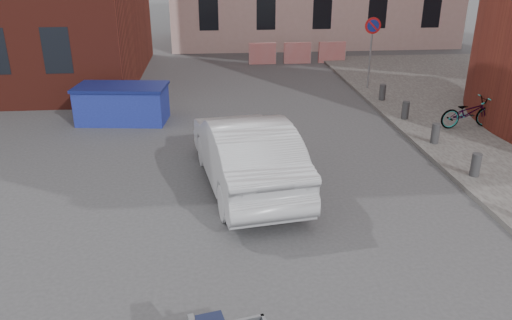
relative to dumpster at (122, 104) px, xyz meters
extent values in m
plane|color=#38383A|center=(2.81, -6.50, -0.59)|extent=(120.00, 120.00, 0.00)
cylinder|color=gray|center=(8.81, 3.00, 0.83)|extent=(0.07, 0.07, 2.60)
cylinder|color=red|center=(8.81, 2.98, 1.88)|extent=(0.60, 0.03, 0.60)
cylinder|color=navy|center=(8.81, 2.96, 1.88)|extent=(0.44, 0.03, 0.44)
cylinder|color=#3A3A3D|center=(8.81, -5.30, -0.19)|extent=(0.22, 0.22, 0.55)
cylinder|color=#3A3A3D|center=(8.81, -3.10, -0.19)|extent=(0.22, 0.22, 0.55)
cylinder|color=#3A3A3D|center=(8.81, -0.90, -0.19)|extent=(0.22, 0.22, 0.55)
cylinder|color=#3A3A3D|center=(8.81, 1.30, -0.19)|extent=(0.22, 0.22, 0.55)
cube|color=red|center=(5.31, 8.50, -0.09)|extent=(1.30, 0.18, 1.00)
cube|color=red|center=(7.01, 8.50, -0.09)|extent=(1.30, 0.18, 1.00)
cube|color=red|center=(8.71, 8.50, -0.09)|extent=(1.30, 0.18, 1.00)
cube|color=#1F2D97|center=(0.00, 0.00, -0.05)|extent=(2.82, 1.65, 1.07)
cube|color=navy|center=(0.00, 0.00, 0.53)|extent=(2.92, 1.75, 0.09)
imported|color=#B9BBC1|center=(3.49, -5.05, 0.23)|extent=(2.47, 5.16, 1.63)
imported|color=black|center=(10.32, -1.89, -0.01)|extent=(1.79, 0.80, 0.91)
camera|label=1|loc=(2.74, -15.39, 4.32)|focal=35.00mm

